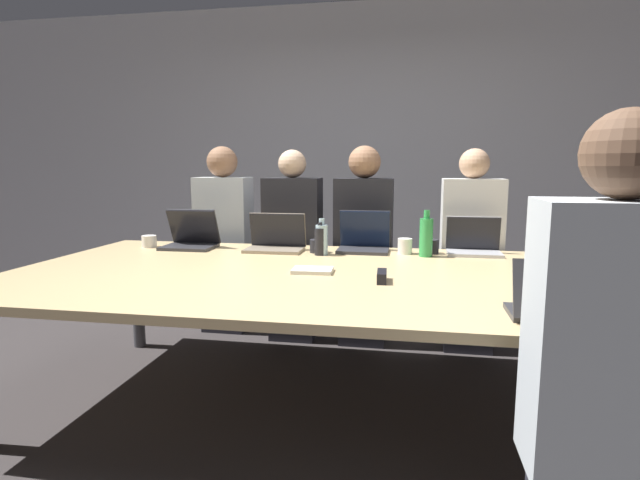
{
  "coord_description": "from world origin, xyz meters",
  "views": [
    {
      "loc": [
        0.4,
        -2.44,
        1.26
      ],
      "look_at": [
        -0.06,
        0.1,
        0.87
      ],
      "focal_mm": 28.0,
      "sensor_mm": 36.0,
      "label": 1
    }
  ],
  "objects": [
    {
      "name": "curtain_wall",
      "position": [
        0.0,
        2.54,
        1.4
      ],
      "size": [
        12.0,
        0.06,
        2.8
      ],
      "color": "#ADADB2",
      "rests_on": "ground_plane"
    },
    {
      "name": "laptop_far_midleft",
      "position": [
        -0.43,
        0.6,
        0.79
      ],
      "size": [
        0.36,
        0.23,
        0.24
      ],
      "color": "gray",
      "rests_on": "conference_table"
    },
    {
      "name": "ground_plane",
      "position": [
        0.0,
        0.0,
        0.0
      ],
      "size": [
        24.0,
        24.0,
        0.0
      ],
      "primitive_type": "plane",
      "color": "#383333"
    },
    {
      "name": "notebook",
      "position": [
        -0.08,
        -0.01,
        0.73
      ],
      "size": [
        0.21,
        0.16,
        0.02
      ],
      "rotation": [
        0.0,
        0.0,
        0.05
      ],
      "color": "silver",
      "rests_on": "conference_table"
    },
    {
      "name": "cup_far_right",
      "position": [
        0.53,
        0.66,
        0.77
      ],
      "size": [
        0.09,
        0.09,
        0.09
      ],
      "color": "#232328",
      "rests_on": "conference_table"
    },
    {
      "name": "cup_far_center",
      "position": [
        0.38,
        0.62,
        0.77
      ],
      "size": [
        0.09,
        0.09,
        0.09
      ],
      "color": "white",
      "rests_on": "conference_table"
    },
    {
      "name": "person_far_right",
      "position": [
        0.81,
        1.02,
        0.66
      ],
      "size": [
        0.4,
        0.24,
        1.37
      ],
      "color": "#2D2D38",
      "rests_on": "ground_plane"
    },
    {
      "name": "bottle_far_right",
      "position": [
        0.5,
        0.55,
        0.84
      ],
      "size": [
        0.08,
        0.08,
        0.28
      ],
      "color": "green",
      "rests_on": "conference_table"
    },
    {
      "name": "person_far_midleft",
      "position": [
        -0.42,
        1.03,
        0.66
      ],
      "size": [
        0.4,
        0.24,
        1.37
      ],
      "color": "#2D2D38",
      "rests_on": "ground_plane"
    },
    {
      "name": "cup_far_left",
      "position": [
        -1.3,
        0.58,
        0.76
      ],
      "size": [
        0.09,
        0.09,
        0.08
      ],
      "color": "white",
      "rests_on": "conference_table"
    },
    {
      "name": "bottle_far_center",
      "position": [
        -0.12,
        0.49,
        0.82
      ],
      "size": [
        0.07,
        0.07,
        0.22
      ],
      "color": "#ADD1E0",
      "rests_on": "conference_table"
    },
    {
      "name": "person_far_center",
      "position": [
        0.09,
        1.02,
        0.68
      ],
      "size": [
        0.4,
        0.24,
        1.4
      ],
      "color": "#2D2D38",
      "rests_on": "ground_plane"
    },
    {
      "name": "laptop_far_right",
      "position": [
        0.79,
        0.69,
        0.79
      ],
      "size": [
        0.33,
        0.22,
        0.23
      ],
      "color": "#B7B7BC",
      "rests_on": "conference_table"
    },
    {
      "name": "laptop_near_right",
      "position": [
        0.93,
        -0.64,
        0.79
      ],
      "size": [
        0.35,
        0.22,
        0.22
      ],
      "rotation": [
        0.0,
        0.0,
        3.14
      ],
      "color": "#333338",
      "rests_on": "conference_table"
    },
    {
      "name": "conference_table",
      "position": [
        0.0,
        0.0,
        0.68
      ],
      "size": [
        3.26,
        1.67,
        0.72
      ],
      "color": "#D6B77F",
      "rests_on": "ground_plane"
    },
    {
      "name": "cup_far_midleft",
      "position": [
        -0.16,
        0.57,
        0.77
      ],
      "size": [
        0.1,
        0.1,
        0.08
      ],
      "color": "#232328",
      "rests_on": "conference_table"
    },
    {
      "name": "person_far_left",
      "position": [
        -0.98,
        1.12,
        0.69
      ],
      "size": [
        0.4,
        0.24,
        1.4
      ],
      "color": "#2D2D38",
      "rests_on": "ground_plane"
    },
    {
      "name": "laptop_far_left",
      "position": [
        -1.01,
        0.61,
        0.8
      ],
      "size": [
        0.34,
        0.26,
        0.25
      ],
      "color": "#333338",
      "rests_on": "conference_table"
    },
    {
      "name": "person_near_right",
      "position": [
        0.92,
        -1.09,
        0.68
      ],
      "size": [
        0.4,
        0.24,
        1.4
      ],
      "rotation": [
        0.0,
        0.0,
        3.14
      ],
      "color": "#2D2D38",
      "rests_on": "ground_plane"
    },
    {
      "name": "laptop_far_center",
      "position": [
        0.12,
        0.68,
        0.8
      ],
      "size": [
        0.32,
        0.25,
        0.25
      ],
      "color": "#333338",
      "rests_on": "conference_table"
    },
    {
      "name": "bottle_far_midleft",
      "position": [
        -0.13,
        0.49,
        0.81
      ],
      "size": [
        0.07,
        0.07,
        0.2
      ],
      "color": "black",
      "rests_on": "conference_table"
    },
    {
      "name": "stapler",
      "position": [
        0.28,
        -0.15,
        0.75
      ],
      "size": [
        0.05,
        0.15,
        0.05
      ],
      "rotation": [
        0.0,
        0.0,
        0.04
      ],
      "color": "black",
      "rests_on": "conference_table"
    }
  ]
}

